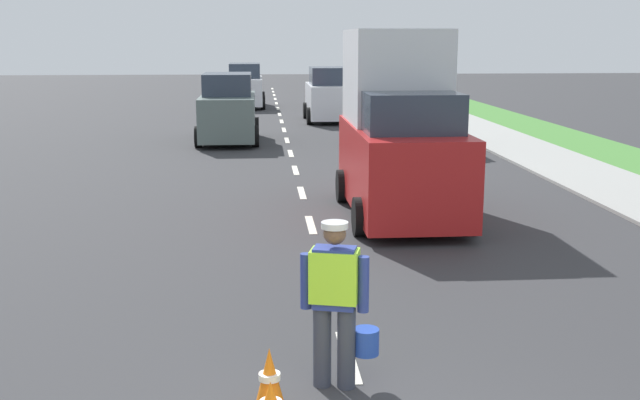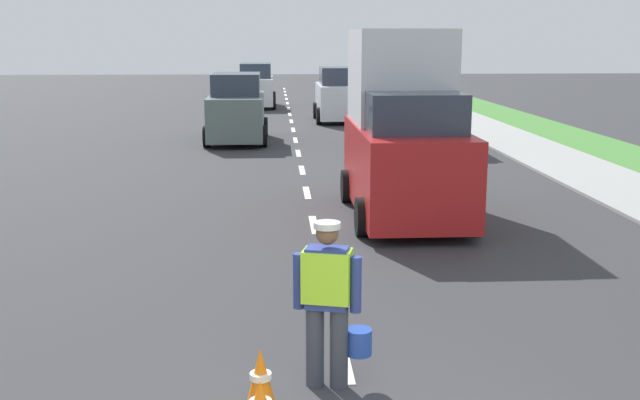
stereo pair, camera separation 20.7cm
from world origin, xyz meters
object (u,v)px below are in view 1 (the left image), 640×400
at_px(car_oncoming_third, 245,87).
at_px(car_parked_far, 412,112).
at_px(road_worker, 337,296).
at_px(car_oncoming_second, 228,110).
at_px(delivery_truck, 400,132).
at_px(car_outgoing_far, 328,96).
at_px(traffic_cone_near, 270,381).

bearing_deg(car_oncoming_third, car_parked_far, -69.02).
bearing_deg(road_worker, car_oncoming_second, 95.38).
bearing_deg(road_worker, delivery_truck, 75.35).
relative_size(delivery_truck, car_parked_far, 1.06).
height_order(road_worker, car_oncoming_second, car_oncoming_second).
bearing_deg(car_outgoing_far, traffic_cone_near, -96.31).
distance_m(delivery_truck, car_oncoming_second, 11.62).
relative_size(delivery_truck, car_oncoming_second, 1.11).
relative_size(car_outgoing_far, car_oncoming_third, 0.89).
height_order(car_outgoing_far, car_oncoming_third, car_outgoing_far).
distance_m(road_worker, car_outgoing_far, 24.79).
bearing_deg(car_outgoing_far, car_oncoming_second, -121.95).
distance_m(road_worker, car_parked_far, 17.69).
distance_m(road_worker, delivery_truck, 7.78).
relative_size(car_parked_far, car_oncoming_third, 0.99).
xyz_separation_m(delivery_truck, car_oncoming_third, (-3.36, 24.08, -0.61)).
bearing_deg(car_outgoing_far, delivery_truck, -90.54).
distance_m(car_outgoing_far, car_oncoming_third, 7.73).
bearing_deg(delivery_truck, car_outgoing_far, 89.46).
height_order(delivery_truck, car_oncoming_second, delivery_truck).
bearing_deg(traffic_cone_near, car_parked_far, 74.89).
bearing_deg(delivery_truck, car_oncoming_second, 108.60).
bearing_deg(car_oncoming_second, car_oncoming_third, 88.48).
height_order(traffic_cone_near, car_parked_far, car_parked_far).
relative_size(traffic_cone_near, car_oncoming_second, 0.15).
height_order(traffic_cone_near, delivery_truck, delivery_truck).
xyz_separation_m(traffic_cone_near, car_outgoing_far, (2.79, 25.22, 0.71)).
bearing_deg(traffic_cone_near, car_oncoming_third, 91.30).
bearing_deg(car_parked_far, road_worker, -103.46).
height_order(delivery_truck, car_parked_far, delivery_truck).
height_order(car_parked_far, car_outgoing_far, car_parked_far).
bearing_deg(car_parked_far, car_outgoing_far, 104.91).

